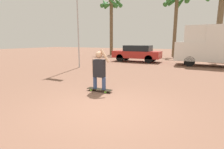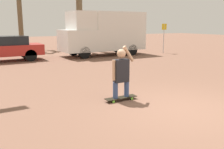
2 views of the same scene
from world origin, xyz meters
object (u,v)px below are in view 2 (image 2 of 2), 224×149
at_px(street_sign, 164,34).
at_px(skateboard, 121,98).
at_px(person_skateboarder, 121,71).
at_px(camper_van, 104,32).
at_px(parked_car_red, 5,48).

bearing_deg(street_sign, skateboard, -136.69).
relative_size(person_skateboarder, camper_van, 0.25).
bearing_deg(camper_van, street_sign, -12.58).
height_order(skateboard, person_skateboarder, person_skateboarder).
distance_m(skateboard, camper_van, 10.68).
bearing_deg(person_skateboarder, parked_car_red, 100.58).
height_order(person_skateboarder, parked_car_red, person_skateboarder).
xyz_separation_m(person_skateboarder, parked_car_red, (-1.84, 9.88, -0.08)).
bearing_deg(parked_car_red, street_sign, -7.04).
height_order(parked_car_red, street_sign, street_sign).
relative_size(camper_van, street_sign, 2.67).
bearing_deg(skateboard, parked_car_red, 100.59).
relative_size(camper_van, parked_car_red, 1.36).
xyz_separation_m(person_skateboarder, street_sign, (9.05, 8.53, 0.54)).
bearing_deg(camper_van, skateboard, -115.58).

